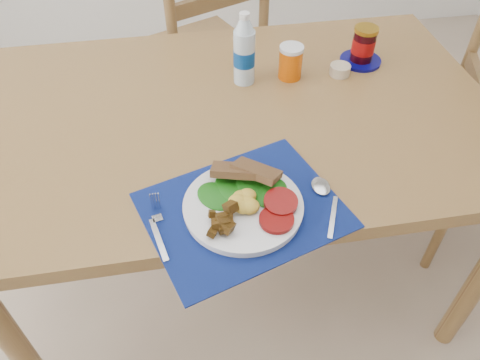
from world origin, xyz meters
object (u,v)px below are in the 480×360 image
at_px(water_bottle, 244,53).
at_px(jam_on_saucer, 363,47).
at_px(breakfast_plate, 241,205).
at_px(chair_far, 205,28).
at_px(juice_glass, 290,63).

relative_size(water_bottle, jam_on_saucer, 1.67).
relative_size(breakfast_plate, jam_on_saucer, 2.03).
relative_size(chair_far, jam_on_saucer, 9.84).
xyz_separation_m(water_bottle, juice_glass, (0.14, -0.00, -0.05)).
relative_size(chair_far, water_bottle, 5.91).
distance_m(chair_far, breakfast_plate, 1.11).
xyz_separation_m(juice_glass, jam_on_saucer, (0.23, 0.04, 0.00)).
distance_m(breakfast_plate, jam_on_saucer, 0.71).
relative_size(chair_far, juice_glass, 13.22).
xyz_separation_m(chair_far, jam_on_saucer, (0.42, -0.56, 0.19)).
bearing_deg(water_bottle, juice_glass, -0.29).
xyz_separation_m(chair_far, water_bottle, (0.05, -0.60, 0.23)).
height_order(breakfast_plate, jam_on_saucer, jam_on_saucer).
height_order(chair_far, breakfast_plate, chair_far).
bearing_deg(breakfast_plate, water_bottle, 102.89).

